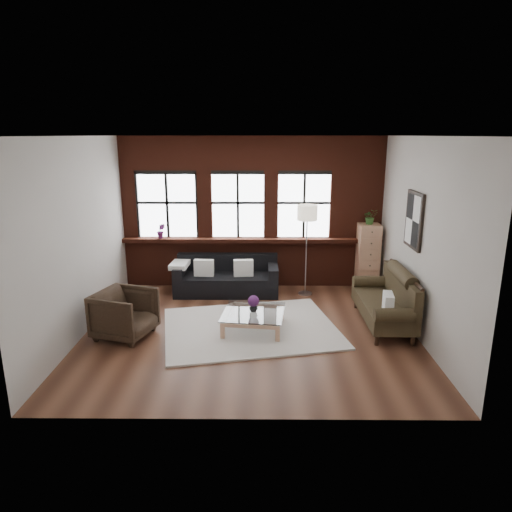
{
  "coord_description": "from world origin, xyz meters",
  "views": [
    {
      "loc": [
        0.17,
        -7.15,
        3.22
      ],
      "look_at": [
        0.1,
        0.6,
        1.15
      ],
      "focal_mm": 32.0,
      "sensor_mm": 36.0,
      "label": 1
    }
  ],
  "objects_px": {
    "vase": "(253,307)",
    "vintage_settee": "(383,298)",
    "dark_sofa": "(227,275)",
    "floor_lamp": "(306,247)",
    "drawer_chest": "(368,257)",
    "armchair": "(125,314)",
    "coffee_table": "(254,321)"
  },
  "relations": [
    {
      "from": "vintage_settee",
      "to": "vase",
      "type": "xyz_separation_m",
      "value": [
        -2.24,
        -0.24,
        -0.09
      ]
    },
    {
      "from": "armchair",
      "to": "drawer_chest",
      "type": "bearing_deg",
      "value": -44.2
    },
    {
      "from": "coffee_table",
      "to": "floor_lamp",
      "type": "bearing_deg",
      "value": 59.86
    },
    {
      "from": "vintage_settee",
      "to": "floor_lamp",
      "type": "distance_m",
      "value": 2.03
    },
    {
      "from": "coffee_table",
      "to": "dark_sofa",
      "type": "bearing_deg",
      "value": 107.4
    },
    {
      "from": "floor_lamp",
      "to": "vintage_settee",
      "type": "bearing_deg",
      "value": -52.81
    },
    {
      "from": "vase",
      "to": "coffee_table",
      "type": "bearing_deg",
      "value": 90.0
    },
    {
      "from": "dark_sofa",
      "to": "drawer_chest",
      "type": "height_order",
      "value": "drawer_chest"
    },
    {
      "from": "dark_sofa",
      "to": "drawer_chest",
      "type": "relative_size",
      "value": 1.5
    },
    {
      "from": "dark_sofa",
      "to": "drawer_chest",
      "type": "bearing_deg",
      "value": 5.05
    },
    {
      "from": "vase",
      "to": "armchair",
      "type": "bearing_deg",
      "value": -172.61
    },
    {
      "from": "vase",
      "to": "vintage_settee",
      "type": "bearing_deg",
      "value": 6.13
    },
    {
      "from": "armchair",
      "to": "vase",
      "type": "relative_size",
      "value": 5.63
    },
    {
      "from": "armchair",
      "to": "vase",
      "type": "distance_m",
      "value": 2.11
    },
    {
      "from": "armchair",
      "to": "drawer_chest",
      "type": "xyz_separation_m",
      "value": [
        4.48,
        2.4,
        0.32
      ]
    },
    {
      "from": "dark_sofa",
      "to": "floor_lamp",
      "type": "xyz_separation_m",
      "value": [
        1.63,
        -0.06,
        0.62
      ]
    },
    {
      "from": "drawer_chest",
      "to": "floor_lamp",
      "type": "distance_m",
      "value": 1.41
    },
    {
      "from": "dark_sofa",
      "to": "vase",
      "type": "relative_size",
      "value": 13.9
    },
    {
      "from": "vintage_settee",
      "to": "coffee_table",
      "type": "bearing_deg",
      "value": -173.87
    },
    {
      "from": "vintage_settee",
      "to": "floor_lamp",
      "type": "height_order",
      "value": "floor_lamp"
    },
    {
      "from": "vintage_settee",
      "to": "vase",
      "type": "relative_size",
      "value": 12.18
    },
    {
      "from": "armchair",
      "to": "vase",
      "type": "bearing_deg",
      "value": -65.02
    },
    {
      "from": "vintage_settee",
      "to": "drawer_chest",
      "type": "height_order",
      "value": "drawer_chest"
    },
    {
      "from": "dark_sofa",
      "to": "drawer_chest",
      "type": "distance_m",
      "value": 3.0
    },
    {
      "from": "coffee_table",
      "to": "floor_lamp",
      "type": "height_order",
      "value": "floor_lamp"
    },
    {
      "from": "vase",
      "to": "floor_lamp",
      "type": "bearing_deg",
      "value": 59.86
    },
    {
      "from": "dark_sofa",
      "to": "armchair",
      "type": "xyz_separation_m",
      "value": [
        -1.51,
        -2.14,
        0.01
      ]
    },
    {
      "from": "vase",
      "to": "floor_lamp",
      "type": "xyz_separation_m",
      "value": [
        1.05,
        1.81,
        0.6
      ]
    },
    {
      "from": "coffee_table",
      "to": "vase",
      "type": "relative_size",
      "value": 6.61
    },
    {
      "from": "armchair",
      "to": "floor_lamp",
      "type": "xyz_separation_m",
      "value": [
        3.15,
        2.08,
        0.62
      ]
    },
    {
      "from": "coffee_table",
      "to": "vintage_settee",
      "type": "bearing_deg",
      "value": 6.13
    },
    {
      "from": "vintage_settee",
      "to": "armchair",
      "type": "relative_size",
      "value": 2.16
    }
  ]
}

